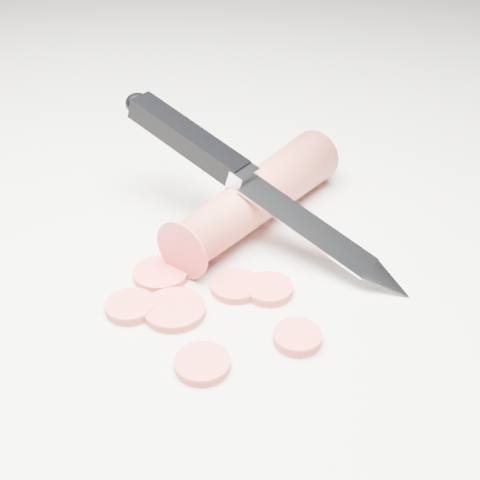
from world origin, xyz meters
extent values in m
plane|color=silver|center=(0.00, 0.00, 0.00)|extent=(2.40, 2.40, 0.00)
cylinder|color=#C7503C|center=(0.03, 0.04, 0.02)|extent=(0.15, 0.15, 0.04)
cylinder|color=#E34A43|center=(-0.06, -0.05, 0.00)|extent=(0.03, 0.03, 0.01)
cylinder|color=#E34A43|center=(-0.02, -0.11, 0.00)|extent=(0.03, 0.03, 0.01)
cylinder|color=#E34A43|center=(-0.04, -0.02, 0.00)|extent=(0.04, 0.04, 0.01)
cylinder|color=#E34A43|center=(0.04, -0.10, 0.00)|extent=(0.03, 0.03, 0.01)
cylinder|color=#E34A43|center=(0.01, -0.04, 0.00)|extent=(0.03, 0.03, 0.01)
cylinder|color=#E34A43|center=(-0.04, -0.06, 0.00)|extent=(0.04, 0.04, 0.01)
cylinder|color=#E34A43|center=(0.03, -0.05, 0.00)|extent=(0.03, 0.03, 0.01)
camera|label=1|loc=(-0.04, -0.39, 0.28)|focal=50.00mm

